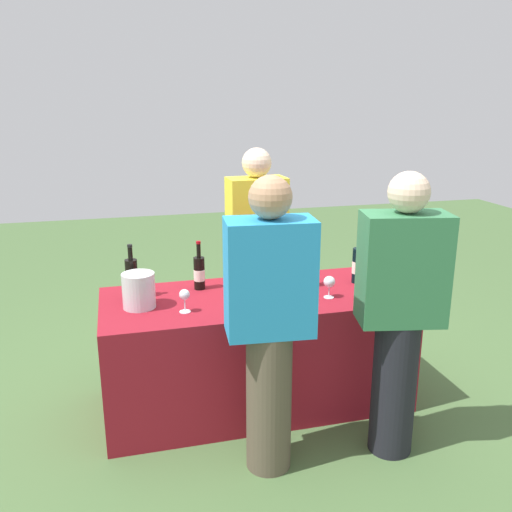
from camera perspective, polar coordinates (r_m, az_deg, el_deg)
ground_plane at (r=3.67m, az=0.00°, el=-14.80°), size 12.00×12.00×0.00m
tasting_table at (r=3.50m, az=0.00°, el=-9.69°), size 1.86×0.77×0.73m
wine_bottle_0 at (r=3.36m, az=-12.82°, el=-2.26°), size 0.07×0.07×0.33m
wine_bottle_1 at (r=3.45m, az=-5.94°, el=-1.71°), size 0.07×0.07×0.31m
wine_bottle_2 at (r=3.49m, az=-0.38°, el=-1.12°), size 0.07×0.07×0.34m
wine_bottle_3 at (r=3.53m, az=2.67°, el=-1.27°), size 0.08×0.08×0.29m
wine_bottle_4 at (r=3.49m, az=5.58°, el=-1.48°), size 0.07×0.07×0.29m
wine_bottle_5 at (r=3.61m, az=10.57°, el=-0.91°), size 0.07×0.07×0.33m
wine_glass_0 at (r=3.09m, az=-7.47°, el=-4.15°), size 0.06×0.06×0.13m
wine_glass_1 at (r=3.15m, az=1.37°, el=-3.60°), size 0.07×0.07×0.14m
wine_glass_2 at (r=3.31m, az=7.66°, el=-2.76°), size 0.07×0.07×0.14m
ice_bucket at (r=3.20m, az=-12.13°, el=-3.53°), size 0.19×0.19×0.20m
server_pouring at (r=3.99m, az=0.07°, el=0.85°), size 0.42×0.25×1.56m
guest_0 at (r=2.72m, az=1.41°, el=-6.82°), size 0.45×0.27×1.55m
guest_1 at (r=2.95m, az=14.75°, el=-5.55°), size 0.47×0.32×1.55m
menu_board at (r=4.50m, az=3.13°, el=-3.07°), size 0.61×0.15×0.81m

